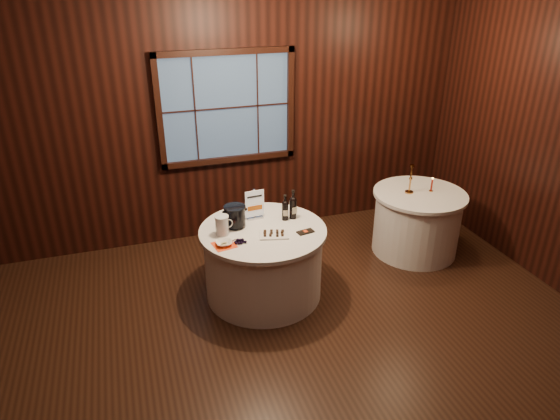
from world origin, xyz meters
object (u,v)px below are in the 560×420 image
object	(u,v)px
chocolate_plate	(274,234)
grape_bunch	(240,241)
red_candle	(432,186)
ice_bucket	(235,216)
port_bottle_left	(285,209)
port_bottle_right	(293,206)
glass_pitcher	(222,225)
brass_candlestick	(410,183)
main_table	(263,262)
chocolate_box	(305,232)
sign_stand	(255,209)
side_table	(416,222)
cracker_bowl	(224,243)

from	to	relation	value
chocolate_plate	grape_bunch	world-z (taller)	grape_bunch
grape_bunch	red_candle	xyz separation A→B (m)	(2.42, 0.50, 0.05)
ice_bucket	grape_bunch	bearing A→B (deg)	-95.95
port_bottle_left	grape_bunch	size ratio (longest dim) A/B	1.49
port_bottle_right	glass_pitcher	world-z (taller)	port_bottle_right
brass_candlestick	red_candle	world-z (taller)	brass_candlestick
main_table	chocolate_box	bearing A→B (deg)	-27.70
chocolate_box	glass_pitcher	distance (m)	0.82
brass_candlestick	port_bottle_left	bearing A→B (deg)	-172.50
sign_stand	port_bottle_left	xyz separation A→B (m)	(0.29, -0.13, 0.01)
side_table	chocolate_plate	world-z (taller)	chocolate_plate
side_table	glass_pitcher	size ratio (longest dim) A/B	5.43
port_bottle_left	port_bottle_right	bearing A→B (deg)	17.90
main_table	brass_candlestick	world-z (taller)	brass_candlestick
main_table	chocolate_plate	bearing A→B (deg)	-68.71
grape_bunch	main_table	bearing A→B (deg)	34.88
main_table	chocolate_plate	world-z (taller)	chocolate_plate
sign_stand	glass_pitcher	size ratio (longest dim) A/B	1.65
chocolate_box	side_table	bearing A→B (deg)	6.35
chocolate_box	cracker_bowl	distance (m)	0.82
ice_bucket	chocolate_box	xyz separation A→B (m)	(0.63, -0.33, -0.11)
sign_stand	brass_candlestick	bearing A→B (deg)	-1.89
port_bottle_left	grape_bunch	world-z (taller)	port_bottle_left
chocolate_box	cracker_bowl	bearing A→B (deg)	169.07
main_table	chocolate_box	size ratio (longest dim) A/B	7.66
port_bottle_right	grape_bunch	distance (m)	0.74
side_table	sign_stand	size ratio (longest dim) A/B	3.30
grape_bunch	red_candle	bearing A→B (deg)	11.56
main_table	chocolate_plate	size ratio (longest dim) A/B	3.98
chocolate_box	port_bottle_left	bearing A→B (deg)	96.22
port_bottle_left	red_candle	bearing A→B (deg)	16.30
grape_bunch	brass_candlestick	world-z (taller)	brass_candlestick
chocolate_box	ice_bucket	bearing A→B (deg)	141.20
main_table	glass_pitcher	distance (m)	0.63
cracker_bowl	port_bottle_right	bearing A→B (deg)	22.82
main_table	sign_stand	world-z (taller)	sign_stand
port_bottle_left	chocolate_plate	world-z (taller)	port_bottle_left
main_table	port_bottle_left	xyz separation A→B (m)	(0.28, 0.13, 0.50)
grape_bunch	chocolate_box	bearing A→B (deg)	-0.14
ice_bucket	red_candle	distance (m)	2.39
port_bottle_left	cracker_bowl	size ratio (longest dim) A/B	1.82
grape_bunch	port_bottle_left	bearing A→B (deg)	30.31
cracker_bowl	red_candle	bearing A→B (deg)	10.88
port_bottle_right	grape_bunch	world-z (taller)	port_bottle_right
port_bottle_left	chocolate_box	xyz separation A→B (m)	(0.10, -0.33, -0.11)
cracker_bowl	red_candle	size ratio (longest dim) A/B	0.88
side_table	chocolate_plate	bearing A→B (deg)	-166.51
side_table	red_candle	distance (m)	0.47
port_bottle_left	grape_bunch	xyz separation A→B (m)	(-0.56, -0.33, -0.10)
ice_bucket	glass_pitcher	bearing A→B (deg)	-142.99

